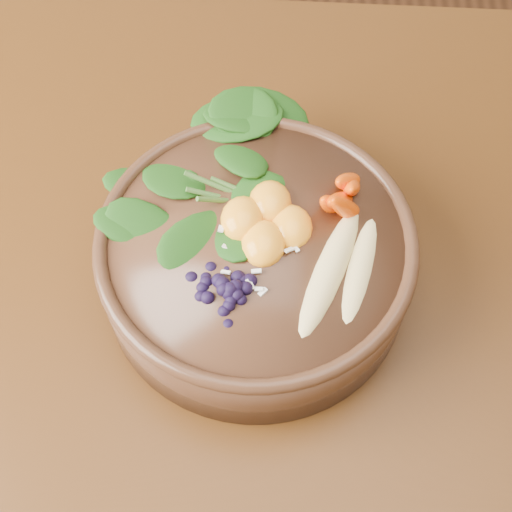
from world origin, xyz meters
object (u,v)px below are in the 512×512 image
(kale_heap, at_px, (240,159))
(banana_halves, at_px, (347,261))
(stoneware_bowl, at_px, (256,261))
(mandarin_cluster, at_px, (267,214))
(carrot_cluster, at_px, (347,168))
(dining_table, at_px, (501,338))
(blueberry_pile, at_px, (228,282))

(kale_heap, distance_m, banana_halves, 0.15)
(stoneware_bowl, height_order, mandarin_cluster, mandarin_cluster)
(stoneware_bowl, xyz_separation_m, carrot_cluster, (0.08, 0.06, 0.08))
(dining_table, relative_size, mandarin_cluster, 16.38)
(dining_table, height_order, stoneware_bowl, stoneware_bowl)
(dining_table, bearing_deg, blueberry_pile, -169.35)
(carrot_cluster, relative_size, mandarin_cluster, 0.87)
(stoneware_bowl, xyz_separation_m, banana_halves, (0.08, -0.03, 0.06))
(kale_heap, bearing_deg, mandarin_cluster, -63.64)
(dining_table, relative_size, kale_heap, 7.93)
(kale_heap, xyz_separation_m, mandarin_cluster, (0.03, -0.06, -0.01))
(stoneware_bowl, distance_m, mandarin_cluster, 0.06)
(kale_heap, bearing_deg, carrot_cluster, -11.35)
(banana_halves, bearing_deg, blueberry_pile, -141.51)
(dining_table, height_order, carrot_cluster, carrot_cluster)
(kale_heap, bearing_deg, blueberry_pile, -90.06)
(kale_heap, distance_m, blueberry_pile, 0.14)
(blueberry_pile, bearing_deg, mandarin_cluster, 68.88)
(dining_table, distance_m, banana_halves, 0.28)
(carrot_cluster, xyz_separation_m, mandarin_cluster, (-0.07, -0.04, -0.03))
(stoneware_bowl, distance_m, kale_heap, 0.10)
(banana_halves, relative_size, blueberry_pile, 1.15)
(stoneware_bowl, height_order, banana_halves, banana_halves)
(kale_heap, relative_size, carrot_cluster, 2.38)
(dining_table, height_order, kale_heap, kale_heap)
(stoneware_bowl, bearing_deg, blueberry_pile, -109.00)
(dining_table, xyz_separation_m, mandarin_cluster, (-0.27, 0.02, 0.19))
(carrot_cluster, distance_m, banana_halves, 0.09)
(dining_table, relative_size, carrot_cluster, 18.84)
(banana_halves, distance_m, blueberry_pile, 0.11)
(dining_table, distance_m, blueberry_pile, 0.36)
(stoneware_bowl, bearing_deg, kale_heap, 105.01)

